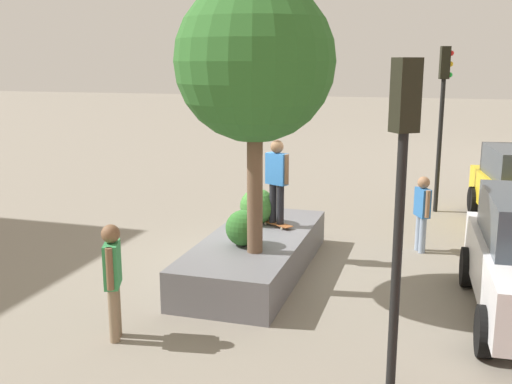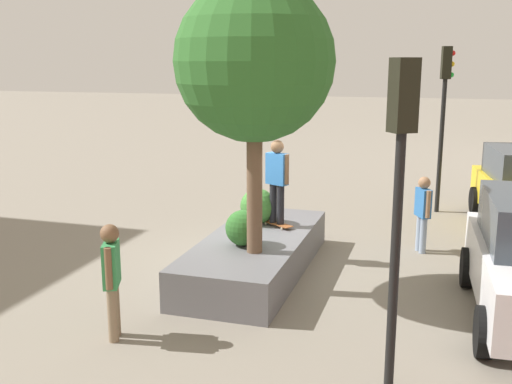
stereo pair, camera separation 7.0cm
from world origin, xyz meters
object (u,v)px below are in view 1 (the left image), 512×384
at_px(planter_ledge, 256,254).
at_px(bystander_watching, 422,209).
at_px(skateboard, 276,224).
at_px(traffic_light_median, 443,101).
at_px(plaza_tree, 255,62).
at_px(passerby_with_bag, 113,274).
at_px(skateboarder, 277,176).
at_px(traffic_light_corner, 401,170).

relative_size(planter_ledge, bystander_watching, 2.86).
bearing_deg(skateboard, traffic_light_median, 148.70).
distance_m(plaza_tree, passerby_with_bag, 4.19).
xyz_separation_m(planter_ledge, passerby_with_bag, (3.41, -1.19, 0.67)).
height_order(skateboard, skateboarder, skateboarder).
height_order(traffic_light_corner, bystander_watching, traffic_light_corner).
xyz_separation_m(planter_ledge, plaza_tree, (0.91, 0.25, 3.71)).
height_order(planter_ledge, traffic_light_corner, traffic_light_corner).
xyz_separation_m(skateboarder, traffic_light_corner, (4.51, 2.69, 1.04)).
bearing_deg(bystander_watching, traffic_light_corner, -1.91).
bearing_deg(bystander_watching, plaza_tree, -41.63).
distance_m(skateboard, passerby_with_bag, 4.48).
distance_m(plaza_tree, traffic_light_corner, 4.00).
bearing_deg(passerby_with_bag, skateboard, 162.05).
distance_m(planter_ledge, traffic_light_corner, 5.28).
bearing_deg(passerby_with_bag, traffic_light_median, 154.30).
bearing_deg(skateboarder, traffic_light_median, 148.70).
xyz_separation_m(planter_ledge, bystander_watching, (-2.28, 3.08, 0.61)).
relative_size(traffic_light_corner, traffic_light_median, 0.92).
distance_m(traffic_light_corner, traffic_light_median, 9.79).
bearing_deg(skateboarder, passerby_with_bag, -17.95).
relative_size(skateboarder, traffic_light_median, 0.39).
height_order(skateboard, traffic_light_corner, traffic_light_corner).
bearing_deg(planter_ledge, traffic_light_corner, 38.21).
xyz_separation_m(skateboarder, traffic_light_median, (-5.27, 3.20, 1.26)).
relative_size(skateboard, bystander_watching, 0.47).
bearing_deg(traffic_light_corner, plaza_tree, -136.30).
xyz_separation_m(skateboard, bystander_watching, (-1.43, 2.89, 0.19)).
relative_size(skateboarder, bystander_watching, 1.04).
height_order(skateboarder, traffic_light_median, traffic_light_median).
bearing_deg(planter_ledge, skateboard, 167.19).
distance_m(planter_ledge, skateboard, 0.96).
bearing_deg(passerby_with_bag, bystander_watching, 143.13).
xyz_separation_m(plaza_tree, traffic_light_median, (-7.02, 3.15, -1.02)).
height_order(traffic_light_corner, traffic_light_median, traffic_light_median).
height_order(plaza_tree, skateboard, plaza_tree).
height_order(planter_ledge, skateboard, skateboard).
relative_size(planter_ledge, passerby_with_bag, 2.69).
relative_size(skateboard, traffic_light_corner, 0.19).
bearing_deg(traffic_light_median, passerby_with_bag, -25.70).
distance_m(skateboarder, traffic_light_median, 6.29).
xyz_separation_m(skateboard, traffic_light_median, (-5.27, 3.20, 2.28)).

